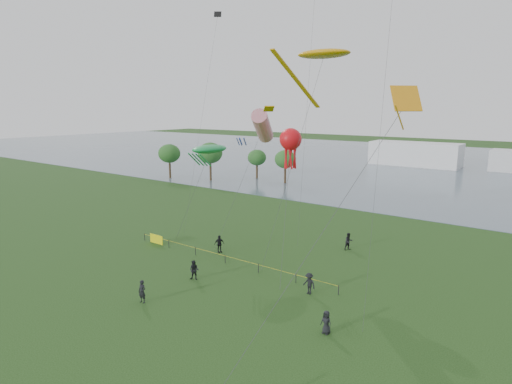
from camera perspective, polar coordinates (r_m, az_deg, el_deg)
The scene contains 16 objects.
ground_plane at distance 30.95m, azimuth -11.66°, elevation -17.70°, with size 400.00×400.00×0.00m, color #183611.
lake at distance 120.42m, azimuth 26.49°, elevation 2.98°, with size 400.00×120.00×0.08m, color slate.
pavilion_left at distance 117.93m, azimuth 20.43°, elevation 4.77°, with size 22.00×8.00×6.00m, color white.
trees at distance 88.25m, azimuth -4.59°, elevation 4.91°, with size 27.52×15.00×7.83m.
fence at distance 45.96m, azimuth -9.98°, elevation -7.07°, with size 24.07×0.07×1.05m.
spectator_a at distance 38.33m, azimuth -8.25°, elevation -10.28°, with size 0.85×0.66×1.75m, color black.
spectator_b at distance 35.52m, azimuth 7.09°, elevation -12.01°, with size 1.15×0.66×1.78m, color black.
spectator_c at distance 44.85m, azimuth -4.92°, elevation -6.91°, with size 1.08×0.45×1.85m, color black.
spectator_d at distance 30.10m, azimuth 9.35°, elevation -16.76°, with size 0.79×0.51×1.61m, color black.
spectator_f at distance 34.95m, azimuth -14.94°, elevation -12.70°, with size 0.66×0.43×1.80m, color black.
spectator_g at distance 46.53m, azimuth 12.26°, elevation -6.46°, with size 0.90×0.70×1.84m, color black.
kite_stingray at distance 37.98m, azimuth 8.89°, elevation 17.62°, with size 6.57×9.96×19.63m.
kite_windsock at distance 44.75m, azimuth 0.87°, elevation 8.75°, with size 5.22×6.38×14.78m.
kite_creature at distance 46.70m, azimuth -6.23°, elevation 5.69°, with size 5.20×4.85×10.88m.
kite_octopus at distance 42.32m, azimuth 4.63°, elevation 6.92°, with size 5.27×9.08×12.88m.
kite_delta at distance 24.32m, azimuth 18.44°, elevation 10.17°, with size 6.10×12.18×16.03m.
Camera 1 is at (20.57, -17.72, 14.86)m, focal length 30.00 mm.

